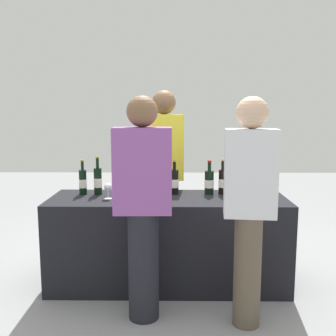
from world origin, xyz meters
name	(u,v)px	position (x,y,z in m)	size (l,w,h in m)	color
ground_plane	(168,283)	(0.00, 0.00, 0.00)	(12.00, 12.00, 0.00)	gray
tasting_table	(168,241)	(0.00, 0.00, 0.38)	(1.98, 0.64, 0.76)	black
wine_bottle_0	(83,182)	(-0.74, 0.12, 0.87)	(0.07, 0.07, 0.31)	black
wine_bottle_1	(98,181)	(-0.61, 0.12, 0.88)	(0.07, 0.07, 0.33)	black
wine_bottle_2	(143,183)	(-0.22, 0.07, 0.87)	(0.07, 0.07, 0.30)	black
wine_bottle_3	(174,182)	(0.05, 0.14, 0.87)	(0.07, 0.07, 0.30)	black
wine_bottle_4	(209,182)	(0.36, 0.14, 0.86)	(0.08, 0.08, 0.29)	black
wine_bottle_5	(222,181)	(0.47, 0.15, 0.87)	(0.07, 0.07, 0.31)	black
wine_bottle_6	(235,183)	(0.57, 0.09, 0.86)	(0.07, 0.07, 0.29)	black
wine_bottle_7	(248,180)	(0.70, 0.17, 0.88)	(0.07, 0.07, 0.33)	black
wine_glass_0	(108,188)	(-0.49, -0.05, 0.85)	(0.07, 0.07, 0.13)	silver
wine_glass_1	(129,191)	(-0.30, -0.17, 0.85)	(0.07, 0.07, 0.13)	silver
wine_glass_2	(239,189)	(0.56, -0.15, 0.86)	(0.07, 0.07, 0.15)	silver
server_pouring	(164,169)	(-0.04, 0.51, 0.92)	(0.37, 0.22, 1.66)	brown
guest_0	(143,202)	(-0.17, -0.56, 0.85)	(0.40, 0.23, 1.58)	black
guest_1	(249,203)	(0.55, -0.64, 0.87)	(0.36, 0.22, 1.57)	brown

